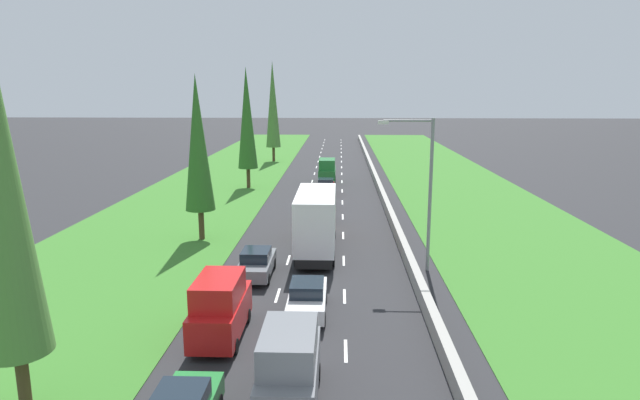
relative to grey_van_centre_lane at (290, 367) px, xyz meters
The scene contains 18 objects.
ground_plane 42.95m from the grey_van_centre_lane, 89.74° to the left, with size 300.00×300.00×0.00m, color #28282B.
grass_verge_left 44.72m from the grey_van_centre_lane, 106.17° to the left, with size 14.00×140.00×0.04m, color #387528.
grass_verge_right 45.35m from the grey_van_centre_lane, 71.28° to the left, with size 14.00×140.00×0.04m, color #387528.
median_barrier 43.34m from the grey_van_centre_lane, 82.18° to the left, with size 0.44×120.00×0.85m, color #9E9B93.
lane_markings 42.95m from the grey_van_centre_lane, 89.74° to the left, with size 3.64×116.00×0.01m.
grey_van_centre_lane is the anchor object (origin of this frame).
white_sedan_centre_lane 7.73m from the grey_van_centre_lane, 88.91° to the left, with size 1.82×4.50×1.64m.
white_box_truck_centre_lane 17.75m from the grey_van_centre_lane, 89.48° to the left, with size 2.46×9.40×4.18m.
grey_hatchback_centre_lane 26.31m from the grey_van_centre_lane, 89.40° to the left, with size 1.74×3.90×1.72m.
red_van_left_lane 6.04m from the grey_van_centre_lane, 124.69° to the left, with size 1.96×4.90×2.82m.
grey_sedan_left_lane 13.19m from the grey_van_centre_lane, 103.50° to the left, with size 1.82×4.50×1.64m.
white_hatchback_centre_lane 31.81m from the grey_van_centre_lane, 89.43° to the left, with size 1.74×3.90×1.72m.
maroon_hatchback_centre_lane 37.70m from the grey_van_centre_lane, 89.58° to the left, with size 1.74×3.90×1.72m.
green_van_centre_lane 44.81m from the grey_van_centre_lane, 89.70° to the left, with size 1.96×4.90×2.82m.
poplar_tree_second 22.78m from the grey_van_centre_lane, 111.80° to the left, with size 2.09×2.09×11.68m.
poplar_tree_third 42.70m from the grey_van_centre_lane, 101.34° to the left, with size 2.12×2.12×12.98m.
poplar_tree_fourth 64.67m from the grey_van_centre_lane, 97.35° to the left, with size 2.17×2.17×14.74m.
street_light_mast 16.16m from the grey_van_centre_lane, 65.31° to the left, with size 3.20×0.28×9.00m.
Camera 1 is at (1.43, 0.40, 10.55)m, focal length 30.35 mm.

